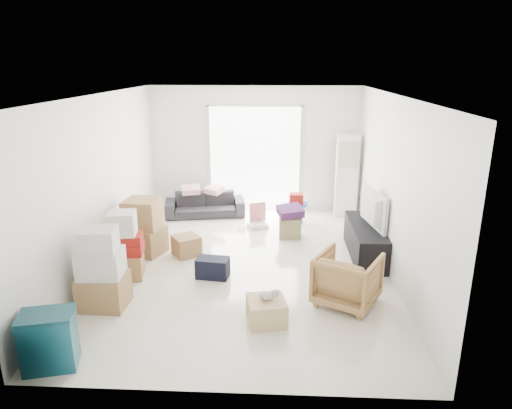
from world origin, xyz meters
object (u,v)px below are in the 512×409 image
Objects in this scene: armchair at (348,277)px; ottoman at (290,227)px; tv_console at (365,241)px; storage_bins at (49,340)px; television at (367,222)px; kids_table at (296,202)px; wood_crate at (267,311)px; ac_tower at (346,176)px; sofa at (205,201)px.

armchair is 2.58m from ottoman.
tv_console is 4.08× the size of ottoman.
armchair is 3.70m from storage_bins.
television is 2.02m from kids_table.
armchair is (-0.53, -1.64, 0.12)m from tv_console.
wood_crate is (-1.08, -0.53, -0.24)m from armchair.
wood_crate is (-1.61, -2.17, -0.12)m from tv_console.
wood_crate is (2.29, 1.00, -0.17)m from storage_bins.
ac_tower reaches higher than storage_bins.
ac_tower reaches higher than ottoman.
sofa is at bearing 108.97° from wood_crate.
kids_table is at bearing 123.57° from tv_console.
ottoman is (-1.25, 0.83, -0.07)m from tv_console.
television is 5.04m from storage_bins.
sofa is 2.75× the size of kids_table.
armchair is (-0.53, -1.64, -0.22)m from television.
storage_bins is at bearing -108.88° from sofa.
wood_crate is at bearing 55.21° from armchair.
sofa is 2.14m from ottoman.
television reaches higher than wood_crate.
wood_crate is at bearing -96.76° from ottoman.
wood_crate is at bearing -126.52° from tv_console.
wood_crate is at bearing 23.58° from storage_bins.
wood_crate is at bearing -97.37° from kids_table.
storage_bins is at bearing -123.50° from ottoman.
ottoman is at bearing -42.76° from sofa.
ottoman is at bearing -132.24° from ac_tower.
storage_bins reaches higher than kids_table.
armchair is at bearing -64.90° from sofa.
sofa is at bearing 170.40° from kids_table.
wood_crate is (-1.56, -4.32, -0.72)m from ac_tower.
television is (0.05, -2.15, -0.26)m from ac_tower.
ottoman is 0.66× the size of kids_table.
kids_table reaches higher than tv_console.
tv_console reaches higher than ottoman.
ac_tower reaches higher than wood_crate.
armchair is at bearing 24.49° from storage_bins.
ac_tower is 3.85m from armchair.
ottoman is at bearing -99.49° from kids_table.
tv_console is 2.69× the size of kids_table.
storage_bins is (-3.90, -3.17, 0.05)m from tv_console.
storage_bins is (-0.86, -5.17, -0.00)m from sofa.
storage_bins is 4.80m from ottoman.
kids_table is 3.89m from wood_crate.
ac_tower is at bearing 70.18° from wood_crate.
storage_bins is 1.06× the size of kids_table.
armchair reaches higher than tv_console.
ac_tower reaches higher than armchair.
tv_console is at bearing -79.20° from armchair.
wood_crate is (1.43, -4.17, -0.17)m from sofa.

